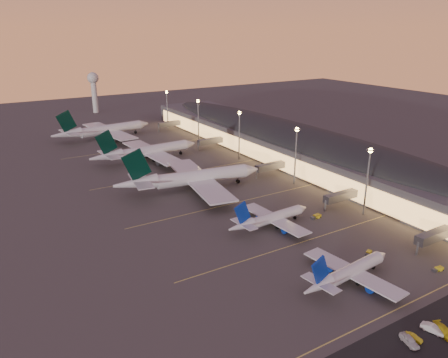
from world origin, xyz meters
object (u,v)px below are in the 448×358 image
(service_van_b, at_px, (413,337))
(service_van_c, at_px, (433,329))
(baggage_tug_a, at_px, (438,269))
(service_van_a, at_px, (409,340))
(radar_tower, at_px, (94,86))
(baggage_tug_c, at_px, (316,217))
(airliner_wide_near, at_px, (190,178))
(airliner_wide_far, at_px, (103,130))
(service_van_d, at_px, (444,331))
(airliner_narrow_south, at_px, (348,273))
(airliner_wide_mid, at_px, (146,151))
(airliner_narrow_north, at_px, (270,219))
(baggage_tug_b, at_px, (368,253))

(service_van_b, relative_size, service_van_c, 0.76)
(baggage_tug_a, xyz_separation_m, service_van_a, (-33.95, -15.49, 0.43))
(service_van_a, distance_m, service_van_c, 8.10)
(service_van_a, bearing_deg, radar_tower, 101.73)
(baggage_tug_c, height_order, service_van_a, service_van_a)
(airliner_wide_near, relative_size, airliner_wide_far, 1.01)
(service_van_a, bearing_deg, service_van_d, 3.24)
(radar_tower, relative_size, baggage_tug_c, 7.44)
(airliner_narrow_south, distance_m, airliner_wide_near, 87.50)
(service_van_d, bearing_deg, airliner_narrow_south, 116.41)
(airliner_wide_near, height_order, airliner_wide_mid, airliner_wide_near)
(airliner_narrow_north, distance_m, baggage_tug_a, 54.50)
(airliner_narrow_north, distance_m, service_van_d, 66.54)
(baggage_tug_a, bearing_deg, radar_tower, 100.59)
(baggage_tug_b, distance_m, service_van_d, 37.75)
(airliner_narrow_north, distance_m, airliner_wide_near, 48.27)
(airliner_wide_mid, height_order, radar_tower, radar_tower)
(airliner_wide_near, bearing_deg, baggage_tug_b, -66.46)
(radar_tower, relative_size, service_van_d, 5.41)
(baggage_tug_c, relative_size, service_van_b, 1.06)
(airliner_wide_mid, distance_m, airliner_wide_far, 59.69)
(baggage_tug_b, distance_m, baggage_tug_c, 29.29)
(radar_tower, distance_m, service_van_d, 317.64)
(airliner_wide_mid, bearing_deg, radar_tower, 80.30)
(airliner_narrow_north, height_order, airliner_wide_far, airliner_wide_far)
(airliner_narrow_south, height_order, airliner_wide_near, airliner_wide_near)
(service_van_a, bearing_deg, airliner_wide_mid, 104.13)
(airliner_narrow_south, relative_size, service_van_a, 6.59)
(service_van_b, distance_m, service_van_d, 8.19)
(service_van_c, bearing_deg, airliner_wide_near, 77.78)
(radar_tower, distance_m, service_van_b, 315.56)
(service_van_a, bearing_deg, baggage_tug_c, 80.04)
(baggage_tug_a, xyz_separation_m, baggage_tug_b, (-9.60, 17.17, -0.03))
(service_van_d, bearing_deg, airliner_wide_far, 112.83)
(baggage_tug_c, height_order, service_van_c, service_van_c)
(baggage_tug_a, distance_m, baggage_tug_c, 46.27)
(airliner_wide_far, distance_m, service_van_b, 222.83)
(radar_tower, distance_m, baggage_tug_a, 300.21)
(airliner_wide_near, xyz_separation_m, airliner_wide_far, (-4.17, 110.98, -0.08))
(airliner_wide_mid, bearing_deg, airliner_wide_near, -93.85)
(baggage_tug_b, bearing_deg, airliner_narrow_north, 90.49)
(service_van_d, bearing_deg, baggage_tug_a, 56.09)
(baggage_tug_c, xyz_separation_m, service_van_a, (-29.31, -61.53, 0.32))
(airliner_narrow_south, bearing_deg, airliner_wide_far, 86.43)
(baggage_tug_c, bearing_deg, service_van_c, -114.32)
(radar_tower, xyz_separation_m, baggage_tug_b, (3.55, -281.98, -21.43))
(airliner_narrow_south, xyz_separation_m, service_van_c, (1.38, -25.04, -2.31))
(airliner_wide_mid, distance_m, service_van_b, 163.33)
(airliner_narrow_south, bearing_deg, airliner_wide_near, 86.41)
(service_van_b, relative_size, service_van_d, 0.68)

